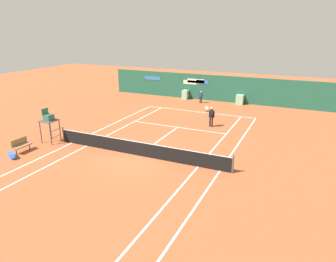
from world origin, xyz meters
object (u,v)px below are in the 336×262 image
at_px(ball_kid_centre_post, 201,96).
at_px(player_bench, 21,144).
at_px(player_on_baseline, 211,115).
at_px(tennis_ball_mid_court, 185,148).
at_px(equipment_bag, 13,156).
at_px(tennis_ball_near_service_line, 221,134).
at_px(umpire_chair, 49,120).

bearing_deg(ball_kid_centre_post, player_bench, 74.34).
relative_size(player_on_baseline, tennis_ball_mid_court, 26.92).
xyz_separation_m(player_bench, equipment_bag, (0.38, -1.03, -0.35)).
xyz_separation_m(player_bench, player_on_baseline, (9.54, 10.26, 0.46)).
bearing_deg(player_on_baseline, ball_kid_centre_post, -62.97).
bearing_deg(equipment_bag, player_on_baseline, 50.95).
distance_m(ball_kid_centre_post, tennis_ball_near_service_line, 10.39).
relative_size(umpire_chair, tennis_ball_mid_court, 35.23).
bearing_deg(tennis_ball_mid_court, tennis_ball_near_service_line, 69.76).
bearing_deg(ball_kid_centre_post, equipment_bag, 76.33).
relative_size(umpire_chair, ball_kid_centre_post, 1.85).
height_order(player_bench, equipment_bag, player_bench).
relative_size(player_bench, ball_kid_centre_post, 0.93).
height_order(umpire_chair, player_bench, umpire_chair).
distance_m(player_bench, tennis_ball_near_service_line, 13.91).
bearing_deg(player_bench, umpire_chair, 170.46).
bearing_deg(tennis_ball_mid_court, ball_kid_centre_post, 104.55).
xyz_separation_m(ball_kid_centre_post, tennis_ball_mid_court, (3.38, -13.00, -0.71)).
height_order(player_on_baseline, ball_kid_centre_post, player_on_baseline).
bearing_deg(equipment_bag, tennis_ball_near_service_line, 42.90).
bearing_deg(tennis_ball_near_service_line, player_bench, -141.26).
bearing_deg(equipment_bag, ball_kid_centre_post, 73.27).
bearing_deg(umpire_chair, player_bench, -9.54).
height_order(equipment_bag, player_on_baseline, player_on_baseline).
bearing_deg(player_on_baseline, tennis_ball_near_service_line, 132.45).
distance_m(umpire_chair, tennis_ball_mid_court, 9.60).
bearing_deg(umpire_chair, tennis_ball_near_service_line, 121.86).
bearing_deg(player_on_baseline, player_bench, 49.65).
xyz_separation_m(player_on_baseline, tennis_ball_mid_court, (-0.10, -5.38, -0.93)).
bearing_deg(player_bench, player_on_baseline, 137.10).
relative_size(equipment_bag, tennis_ball_mid_court, 12.77).
height_order(tennis_ball_near_service_line, tennis_ball_mid_court, same).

